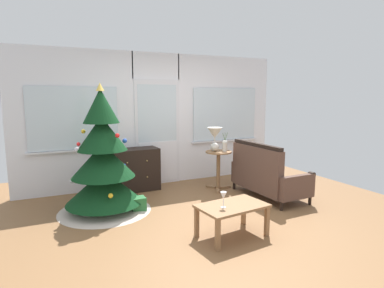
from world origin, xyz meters
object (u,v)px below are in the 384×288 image
side_table (218,163)px  coffee_table (232,209)px  christmas_tree (103,167)px  gift_box (138,204)px  dresser_cabinet (134,170)px  wine_glass (223,196)px  flower_vase (225,145)px  table_lamp (215,136)px  settee_sofa (265,176)px

side_table → coffee_table: 2.02m
christmas_tree → gift_box: christmas_tree is taller
dresser_cabinet → side_table: bearing=-22.8°
wine_glass → gift_box: size_ratio=0.92×
dresser_cabinet → flower_vase: bearing=-23.4°
christmas_tree → wine_glass: 1.97m
table_lamp → wine_glass: size_ratio=2.26×
flower_vase → christmas_tree: bearing=-174.9°
flower_vase → coffee_table: 2.06m
settee_sofa → wine_glass: (-1.49, -1.12, 0.17)m
side_table → gift_box: 1.77m
flower_vase → side_table: bearing=149.0°
dresser_cabinet → settee_sofa: (1.93, -1.35, -0.01)m
dresser_cabinet → coffee_table: (0.60, -2.43, -0.05)m
side_table → flower_vase: flower_vase is taller
coffee_table → gift_box: size_ratio=4.22×
table_lamp → gift_box: size_ratio=2.07×
settee_sofa → table_lamp: (-0.56, 0.78, 0.63)m
dresser_cabinet → coffee_table: 2.51m
side_table → wine_glass: bearing=-118.0°
wine_glass → settee_sofa: bearing=37.0°
wine_glass → flower_vase: bearing=58.9°
side_table → gift_box: (-1.66, -0.47, -0.41)m
settee_sofa → table_lamp: table_lamp is taller
settee_sofa → side_table: bearing=123.7°
gift_box → dresser_cabinet: bearing=78.4°
dresser_cabinet → wine_glass: size_ratio=4.70×
dresser_cabinet → wine_glass: 2.52m
christmas_tree → flower_vase: bearing=5.1°
table_lamp → flower_vase: 0.25m
gift_box → christmas_tree: bearing=155.0°
table_lamp → flower_vase: bearing=-32.0°
dresser_cabinet → table_lamp: table_lamp is taller
settee_sofa → coffee_table: 1.72m
table_lamp → gift_box: bearing=-162.3°
gift_box → side_table: bearing=15.9°
side_table → table_lamp: bearing=146.3°
settee_sofa → wine_glass: 1.87m
christmas_tree → wine_glass: bearing=-54.8°
coffee_table → settee_sofa: bearing=39.0°
christmas_tree → dresser_cabinet: 1.14m
christmas_tree → dresser_cabinet: (0.68, 0.86, -0.29)m
christmas_tree → wine_glass: size_ratio=9.87×
dresser_cabinet → gift_box: bearing=-101.6°
christmas_tree → flower_vase: 2.24m
side_table → coffee_table: side_table is taller
settee_sofa → flower_vase: flower_vase is taller
side_table → gift_box: bearing=-164.1°
settee_sofa → dresser_cabinet: bearing=145.1°
coffee_table → wine_glass: 0.25m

